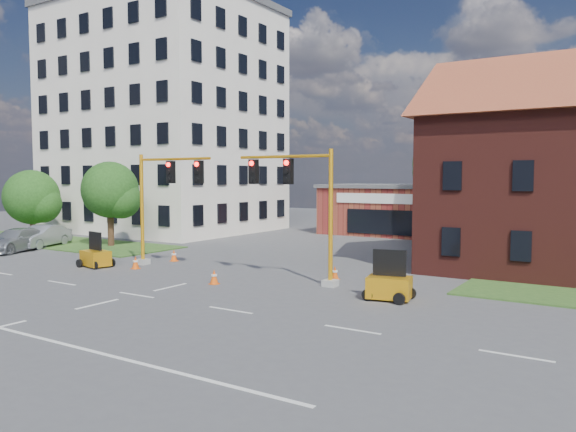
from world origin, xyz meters
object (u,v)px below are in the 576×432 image
(trailer_west, at_px, (96,257))
(pickup_white, at_px, (518,255))
(signal_mast_west, at_px, (163,196))
(trailer_east, at_px, (389,285))
(signal_mast_east, at_px, (299,199))

(trailer_west, xyz_separation_m, pickup_white, (19.86, 10.97, 0.26))
(signal_mast_west, bearing_deg, trailer_west, -146.39)
(trailer_east, height_order, pickup_white, trailer_east)
(signal_mast_east, height_order, trailer_west, signal_mast_east)
(signal_mast_east, bearing_deg, signal_mast_west, 180.00)
(signal_mast_west, relative_size, signal_mast_east, 1.00)
(signal_mast_west, relative_size, trailer_east, 3.19)
(signal_mast_east, relative_size, trailer_west, 3.34)
(trailer_west, height_order, pickup_white, trailer_west)
(trailer_west, relative_size, trailer_east, 0.95)
(signal_mast_west, distance_m, trailer_west, 5.01)
(signal_mast_west, xyz_separation_m, pickup_white, (16.75, 8.90, -3.08))
(trailer_west, height_order, trailer_east, trailer_east)
(signal_mast_west, height_order, signal_mast_east, same)
(trailer_west, distance_m, trailer_east, 16.81)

